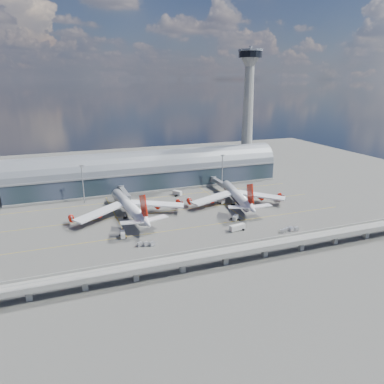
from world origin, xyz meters
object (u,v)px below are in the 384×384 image
object	(u,v)px
cargo_train_0	(146,244)
service_truck_2	(237,227)
service_truck_0	(123,235)
service_truck_3	(235,218)
cargo_train_1	(286,230)
floodlight_mast_right	(222,170)
service_truck_4	(221,201)
cargo_train_2	(294,229)
control_tower	(248,114)
service_truck_1	(141,220)
airliner_left	(129,207)
service_truck_5	(177,193)
floodlight_mast_left	(83,183)
airliner_right	(237,196)

from	to	relation	value
cargo_train_0	service_truck_2	bearing A→B (deg)	-105.19
service_truck_0	service_truck_3	world-z (taller)	service_truck_0
cargo_train_1	service_truck_0	bearing A→B (deg)	93.60
floodlight_mast_right	service_truck_4	distance (m)	37.50
floodlight_mast_right	cargo_train_2	size ratio (longest dim) A/B	4.65
control_tower	service_truck_1	world-z (taller)	control_tower
floodlight_mast_right	airliner_left	xyz separation A→B (m)	(-77.25, -36.41, -7.28)
service_truck_2	cargo_train_1	bearing A→B (deg)	-120.60
service_truck_3	service_truck_2	bearing A→B (deg)	-70.62
service_truck_1	cargo_train_0	xyz separation A→B (m)	(-4.98, -31.76, -0.48)
service_truck_3	control_tower	bearing A→B (deg)	101.02
control_tower	service_truck_1	size ratio (longest dim) A/B	19.30
airliner_left	service_truck_2	size ratio (longest dim) A/B	7.87
service_truck_2	service_truck_5	world-z (taller)	service_truck_5
service_truck_3	airliner_left	bearing A→B (deg)	-162.82
service_truck_0	cargo_train_0	size ratio (longest dim) A/B	0.80
control_tower	service_truck_3	xyz separation A→B (m)	(-56.01, -91.14, -50.24)
airliner_left	service_truck_2	bearing A→B (deg)	-44.32
airliner_left	service_truck_4	xyz separation A→B (m)	(61.56, 4.53, -4.70)
cargo_train_0	service_truck_0	bearing A→B (deg)	13.03
control_tower	floodlight_mast_left	xyz separation A→B (m)	(-135.00, -28.00, -38.00)
floodlight_mast_right	service_truck_2	distance (m)	83.09
floodlight_mast_left	cargo_train_1	world-z (taller)	floodlight_mast_left
service_truck_0	service_truck_4	distance (m)	78.38
floodlight_mast_right	service_truck_1	xyz separation A→B (m)	(-73.30, -47.69, -12.14)
control_tower	floodlight_mast_left	world-z (taller)	control_tower
airliner_right	cargo_train_2	xyz separation A→B (m)	(8.09, -51.01, -4.69)
airliner_left	service_truck_0	distance (m)	30.35
floodlight_mast_left	floodlight_mast_right	bearing A→B (deg)	0.00
floodlight_mast_right	airliner_right	xyz separation A→B (m)	(-7.06, -37.98, -7.98)
cargo_train_2	floodlight_mast_left	bearing A→B (deg)	45.40
control_tower	service_truck_4	size ratio (longest dim) A/B	17.03
control_tower	service_truck_3	size ratio (longest dim) A/B	18.30
floodlight_mast_right	service_truck_3	distance (m)	67.66
service_truck_2	cargo_train_0	distance (m)	51.10
airliner_left	cargo_train_2	world-z (taller)	airliner_left
control_tower	service_truck_5	size ratio (longest dim) A/B	14.34
floodlight_mast_right	service_truck_0	world-z (taller)	floodlight_mast_right
airliner_left	service_truck_5	xyz separation A→B (m)	(40.06, 31.12, -4.66)
service_truck_0	service_truck_5	distance (m)	77.49
control_tower	service_truck_3	world-z (taller)	control_tower
floodlight_mast_left	service_truck_1	size ratio (longest dim) A/B	4.82
cargo_train_2	airliner_left	bearing A→B (deg)	52.88
floodlight_mast_right	airliner_left	bearing A→B (deg)	-154.76
airliner_left	service_truck_0	xyz separation A→B (m)	(-9.59, -28.37, -4.90)
floodlight_mast_left	floodlight_mast_right	size ratio (longest dim) A/B	1.00
service_truck_1	service_truck_2	bearing A→B (deg)	-116.70
service_truck_2	cargo_train_2	world-z (taller)	service_truck_2
floodlight_mast_left	service_truck_5	xyz separation A→B (m)	(62.81, -5.29, -11.94)
airliner_left	airliner_right	distance (m)	70.21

